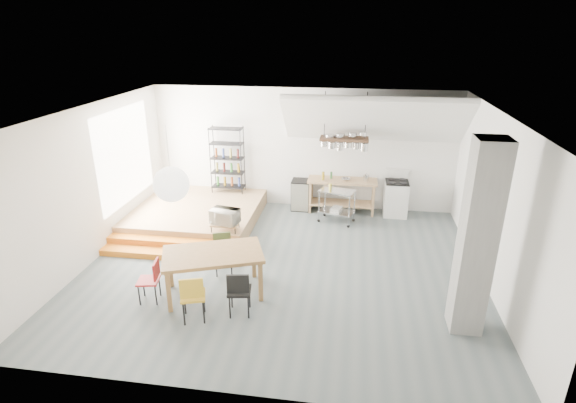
% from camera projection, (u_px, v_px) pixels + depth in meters
% --- Properties ---
extents(floor, '(8.00, 8.00, 0.00)m').
position_uv_depth(floor, '(282.00, 267.00, 9.32)').
color(floor, '#556163').
rests_on(floor, ground).
extents(wall_back, '(8.00, 0.04, 3.20)m').
position_uv_depth(wall_back, '(303.00, 149.00, 11.95)').
color(wall_back, silver).
rests_on(wall_back, ground).
extents(wall_left, '(0.04, 7.00, 3.20)m').
position_uv_depth(wall_left, '(91.00, 185.00, 9.28)').
color(wall_left, silver).
rests_on(wall_left, ground).
extents(wall_right, '(0.04, 7.00, 3.20)m').
position_uv_depth(wall_right, '(498.00, 206.00, 8.18)').
color(wall_right, silver).
rests_on(wall_right, ground).
extents(ceiling, '(8.00, 7.00, 0.02)m').
position_uv_depth(ceiling, '(281.00, 112.00, 8.14)').
color(ceiling, white).
rests_on(ceiling, wall_back).
extents(slope_ceiling, '(4.40, 1.44, 1.32)m').
position_uv_depth(slope_ceiling, '(374.00, 120.00, 10.80)').
color(slope_ceiling, white).
rests_on(slope_ceiling, wall_back).
extents(window_pane, '(0.02, 2.50, 2.20)m').
position_uv_depth(window_pane, '(125.00, 156.00, 10.59)').
color(window_pane, white).
rests_on(window_pane, wall_left).
extents(platform, '(3.00, 3.00, 0.40)m').
position_uv_depth(platform, '(198.00, 214.00, 11.43)').
color(platform, '#A57E52').
rests_on(platform, ground).
extents(step_lower, '(3.00, 0.35, 0.13)m').
position_uv_depth(step_lower, '(168.00, 254.00, 9.68)').
color(step_lower, orange).
rests_on(step_lower, ground).
extents(step_upper, '(3.00, 0.35, 0.27)m').
position_uv_depth(step_upper, '(174.00, 244.00, 9.98)').
color(step_upper, orange).
rests_on(step_upper, ground).
extents(concrete_column, '(0.50, 0.50, 3.20)m').
position_uv_depth(concrete_column, '(477.00, 240.00, 6.89)').
color(concrete_column, gray).
rests_on(concrete_column, ground).
extents(kitchen_counter, '(1.80, 0.60, 0.91)m').
position_uv_depth(kitchen_counter, '(342.00, 190.00, 11.83)').
color(kitchen_counter, '#A57E52').
rests_on(kitchen_counter, ground).
extents(stove, '(0.60, 0.60, 1.18)m').
position_uv_depth(stove, '(396.00, 198.00, 11.70)').
color(stove, white).
rests_on(stove, ground).
extents(pot_rack, '(1.20, 0.50, 1.43)m').
position_uv_depth(pot_rack, '(345.00, 142.00, 11.13)').
color(pot_rack, '#3B2717').
rests_on(pot_rack, ceiling).
extents(wire_shelving, '(0.88, 0.38, 1.80)m').
position_uv_depth(wire_shelving, '(227.00, 159.00, 12.05)').
color(wire_shelving, black).
rests_on(wire_shelving, platform).
extents(microwave_shelf, '(0.60, 0.40, 0.16)m').
position_uv_depth(microwave_shelf, '(225.00, 224.00, 10.00)').
color(microwave_shelf, '#A57E52').
rests_on(microwave_shelf, platform).
extents(paper_lantern, '(0.60, 0.60, 0.60)m').
position_uv_depth(paper_lantern, '(171.00, 184.00, 7.49)').
color(paper_lantern, white).
rests_on(paper_lantern, ceiling).
extents(dining_table, '(2.02, 1.56, 0.84)m').
position_uv_depth(dining_table, '(213.00, 257.00, 8.14)').
color(dining_table, brown).
rests_on(dining_table, ground).
extents(chair_mustard, '(0.51, 0.51, 0.88)m').
position_uv_depth(chair_mustard, '(193.00, 294.00, 7.42)').
color(chair_mustard, gold).
rests_on(chair_mustard, ground).
extents(chair_black, '(0.45, 0.45, 0.86)m').
position_uv_depth(chair_black, '(239.00, 289.00, 7.58)').
color(chair_black, black).
rests_on(chair_black, ground).
extents(chair_olive, '(0.47, 0.47, 0.81)m').
position_uv_depth(chair_olive, '(223.00, 249.00, 9.00)').
color(chair_olive, '#475528').
rests_on(chair_olive, ground).
extents(chair_red, '(0.43, 0.43, 0.80)m').
position_uv_depth(chair_red, '(152.00, 277.00, 8.01)').
color(chair_red, '#AC1819').
rests_on(chair_red, ground).
extents(rolling_cart, '(0.96, 0.71, 0.85)m').
position_uv_depth(rolling_cart, '(337.00, 202.00, 11.25)').
color(rolling_cart, silver).
rests_on(rolling_cart, ground).
extents(mini_fridge, '(0.48, 0.48, 0.82)m').
position_uv_depth(mini_fridge, '(301.00, 195.00, 12.11)').
color(mini_fridge, black).
rests_on(mini_fridge, ground).
extents(microwave, '(0.67, 0.52, 0.33)m').
position_uv_depth(microwave, '(225.00, 216.00, 9.93)').
color(microwave, beige).
rests_on(microwave, microwave_shelf).
extents(bowl, '(0.26, 0.26, 0.06)m').
position_uv_depth(bowl, '(346.00, 179.00, 11.66)').
color(bowl, silver).
rests_on(bowl, kitchen_counter).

